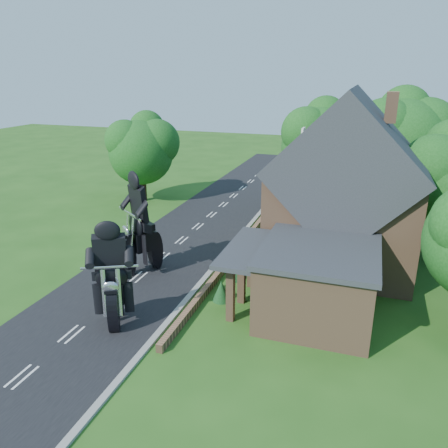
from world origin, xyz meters
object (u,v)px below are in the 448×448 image
(motorcycle_lead, at_px, (115,309))
(motorcycle_follow, at_px, (142,257))
(garden_wall, at_px, (237,251))
(annex, at_px, (315,280))
(house, at_px, (344,192))

(motorcycle_lead, relative_size, motorcycle_follow, 0.85)
(motorcycle_lead, bearing_deg, garden_wall, -132.86)
(annex, distance_m, motorcycle_lead, 9.32)
(annex, height_order, motorcycle_follow, annex)
(motorcycle_follow, bearing_deg, garden_wall, -100.73)
(motorcycle_lead, bearing_deg, motorcycle_follow, -100.08)
(house, distance_m, motorcycle_lead, 14.41)
(garden_wall, bearing_deg, motorcycle_follow, -136.44)
(motorcycle_lead, xyz_separation_m, motorcycle_follow, (-1.56, 5.39, 0.13))
(garden_wall, relative_size, motorcycle_lead, 13.46)
(house, height_order, annex, house)
(motorcycle_follow, bearing_deg, house, -118.14)
(house, bearing_deg, motorcycle_follow, -153.85)
(house, xyz_separation_m, motorcycle_lead, (-9.07, -10.61, -3.58))
(annex, xyz_separation_m, motorcycle_lead, (-8.44, -3.81, -1.01))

